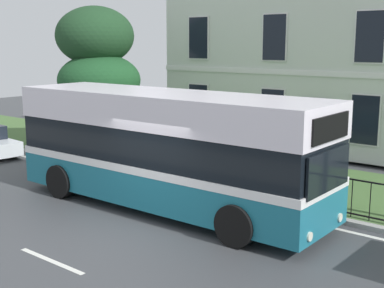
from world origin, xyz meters
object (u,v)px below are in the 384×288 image
litter_bin (328,181)px  georgian_townhouse (374,13)px  evergreen_tree (97,89)px  single_decker_bus (166,148)px

litter_bin → georgian_townhouse: bearing=105.8°
georgian_townhouse → evergreen_tree: georgian_townhouse is taller
single_decker_bus → litter_bin: single_decker_bus is taller
georgian_townhouse → litter_bin: georgian_townhouse is taller
georgian_townhouse → litter_bin: bearing=-74.2°
single_decker_bus → litter_bin: size_ratio=7.84×
georgian_townhouse → evergreen_tree: bearing=-129.4°
litter_bin → single_decker_bus: bearing=-139.8°
single_decker_bus → georgian_townhouse: bearing=87.5°
georgian_townhouse → evergreen_tree: 12.40m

